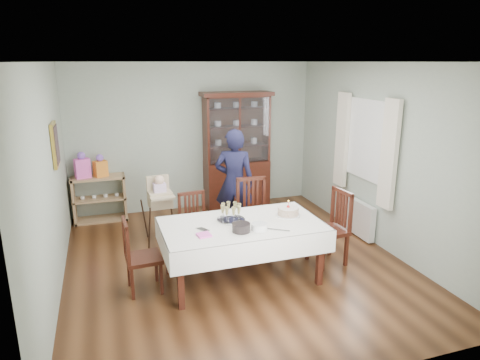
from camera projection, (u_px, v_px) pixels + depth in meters
name	position (u px, v px, depth m)	size (l,w,h in m)	color
floor	(235.00, 262.00, 5.98)	(5.00, 5.00, 0.00)	#593319
room_shell	(223.00, 135.00, 6.01)	(5.00, 5.00, 5.00)	#9EAA99
dining_table	(242.00, 251.00, 5.42)	(2.01, 1.16, 0.76)	#401710
china_cabinet	(237.00, 149.00, 7.97)	(1.30, 0.48, 2.18)	#401710
sideboard	(100.00, 199.00, 7.44)	(0.90, 0.38, 0.80)	tan
picture_frame	(55.00, 145.00, 5.61)	(0.04, 0.48, 0.58)	gold
window	(367.00, 140.00, 6.51)	(0.04, 1.02, 1.22)	white
curtain_left	(389.00, 155.00, 5.95)	(0.07, 0.30, 1.55)	silver
curtain_right	(342.00, 140.00, 7.08)	(0.07, 0.30, 1.55)	silver
radiator	(358.00, 217.00, 6.82)	(0.10, 0.80, 0.55)	white
chair_far_left	(196.00, 238.00, 6.09)	(0.45, 0.45, 0.92)	#401710
chair_far_right	(254.00, 229.00, 6.34)	(0.50, 0.50, 1.05)	#401710
chair_end_left	(143.00, 270.00, 5.17)	(0.43, 0.43, 0.92)	#401710
chair_end_right	(328.00, 242.00, 5.89)	(0.50, 0.50, 1.03)	#401710
woman	(234.00, 182.00, 6.76)	(0.62, 0.41, 1.71)	black
high_chair	(161.00, 215.00, 6.61)	(0.49, 0.49, 1.05)	black
champagne_tray	(231.00, 216.00, 5.39)	(0.36, 0.36, 0.22)	silver
birthday_cake	(288.00, 212.00, 5.56)	(0.32, 0.32, 0.22)	white
plate_stack_dark	(241.00, 227.00, 5.05)	(0.22, 0.22, 0.10)	black
plate_stack_white	(259.00, 227.00, 5.10)	(0.19, 0.19, 0.08)	white
napkin_stack	(204.00, 235.00, 4.93)	(0.15, 0.15, 0.02)	#FF5DCB
cutlery	(200.00, 230.00, 5.10)	(0.10, 0.15, 0.01)	silver
cake_knife	(277.00, 230.00, 5.10)	(0.30, 0.03, 0.01)	silver
gift_bag_pink	(82.00, 166.00, 7.19)	(0.27, 0.21, 0.45)	#FF5DCB
gift_bag_orange	(100.00, 167.00, 7.28)	(0.25, 0.22, 0.39)	orange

